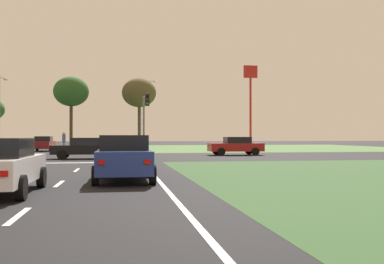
# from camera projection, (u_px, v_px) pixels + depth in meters

# --- Properties ---
(ground_plane) EXTENTS (200.00, 200.00, 0.00)m
(ground_plane) POSITION_uv_depth(u_px,v_px,m) (44.00, 158.00, 32.66)
(ground_plane) COLOR black
(grass_verge_far_right) EXTENTS (35.00, 35.00, 0.01)m
(grass_verge_far_right) POSITION_uv_depth(u_px,v_px,m) (268.00, 147.00, 60.91)
(grass_verge_far_right) COLOR #476B38
(grass_verge_far_right) RESTS_ON ground
(median_island_far) EXTENTS (1.20, 36.00, 0.14)m
(median_island_far) POSITION_uv_depth(u_px,v_px,m) (77.00, 148.00, 57.34)
(median_island_far) COLOR #ADA89E
(median_island_far) RESTS_ON ground
(lane_dash_near) EXTENTS (0.14, 2.00, 0.01)m
(lane_dash_near) POSITION_uv_depth(u_px,v_px,m) (18.00, 216.00, 8.83)
(lane_dash_near) COLOR silver
(lane_dash_near) RESTS_ON ground
(lane_dash_second) EXTENTS (0.14, 2.00, 0.01)m
(lane_dash_second) POSITION_uv_depth(u_px,v_px,m) (59.00, 184.00, 14.75)
(lane_dash_second) COLOR silver
(lane_dash_second) RESTS_ON ground
(lane_dash_third) EXTENTS (0.14, 2.00, 0.01)m
(lane_dash_third) POSITION_uv_depth(u_px,v_px,m) (77.00, 170.00, 20.67)
(lane_dash_third) COLOR silver
(lane_dash_third) RESTS_ON ground
(edge_line_right) EXTENTS (0.14, 24.00, 0.01)m
(edge_line_right) POSITION_uv_depth(u_px,v_px,m) (158.00, 180.00, 15.98)
(edge_line_right) COLOR silver
(edge_line_right) RESTS_ON ground
(stop_bar_near) EXTENTS (6.40, 0.50, 0.01)m
(stop_bar_near) POSITION_uv_depth(u_px,v_px,m) (91.00, 163.00, 26.35)
(stop_bar_near) COLOR silver
(stop_bar_near) RESTS_ON ground
(crosswalk_bar_fifth) EXTENTS (0.70, 2.80, 0.01)m
(crosswalk_bar_fifth) POSITION_uv_depth(u_px,v_px,m) (0.00, 162.00, 27.24)
(crosswalk_bar_fifth) COLOR silver
(crosswalk_bar_fifth) RESTS_ON ground
(car_beige_near) EXTENTS (1.96, 4.58, 1.47)m
(car_beige_near) POSITION_uv_depth(u_px,v_px,m) (122.00, 152.00, 22.81)
(car_beige_near) COLOR #BCAD8E
(car_beige_near) RESTS_ON ground
(car_red_second) EXTENTS (4.49, 2.07, 1.51)m
(car_red_second) POSITION_uv_depth(u_px,v_px,m) (236.00, 146.00, 36.94)
(car_red_second) COLOR #A31919
(car_red_second) RESTS_ON ground
(car_blue_third) EXTENTS (2.05, 4.24, 1.62)m
(car_blue_third) POSITION_uv_depth(u_px,v_px,m) (124.00, 158.00, 15.70)
(car_blue_third) COLOR navy
(car_blue_third) RESTS_ON ground
(car_maroon_sixth) EXTENTS (2.01, 4.44, 1.56)m
(car_maroon_sixth) POSITION_uv_depth(u_px,v_px,m) (44.00, 144.00, 46.60)
(car_maroon_sixth) COLOR maroon
(car_maroon_sixth) RESTS_ON ground
(car_black_seventh) EXTENTS (4.44, 1.97, 1.47)m
(car_black_seventh) POSITION_uv_depth(u_px,v_px,m) (85.00, 148.00, 31.05)
(car_black_seventh) COLOR black
(car_black_seventh) RESTS_ON ground
(traffic_signal_far_right) EXTENTS (0.32, 5.80, 5.21)m
(traffic_signal_far_right) POSITION_uv_depth(u_px,v_px,m) (145.00, 112.00, 38.22)
(traffic_signal_far_right) COLOR gray
(traffic_signal_far_right) RESTS_ON ground
(street_lamp_third) EXTENTS (0.58, 2.39, 8.74)m
(street_lamp_third) POSITION_uv_depth(u_px,v_px,m) (0.00, 108.00, 52.89)
(street_lamp_third) COLOR gray
(street_lamp_third) RESTS_ON ground
(street_lamp_fourth) EXTENTS (2.69, 0.50, 10.42)m
(street_lamp_fourth) POSITION_uv_depth(u_px,v_px,m) (142.00, 109.00, 70.70)
(street_lamp_fourth) COLOR gray
(street_lamp_fourth) RESTS_ON ground
(pedestrian_at_median) EXTENTS (0.34, 0.34, 1.86)m
(pedestrian_at_median) POSITION_uv_depth(u_px,v_px,m) (64.00, 139.00, 45.20)
(pedestrian_at_median) COLOR #335184
(pedestrian_at_median) RESTS_ON median_island_far
(fastfood_pole_sign) EXTENTS (1.80, 0.40, 10.77)m
(fastfood_pole_sign) POSITION_uv_depth(u_px,v_px,m) (250.00, 87.00, 57.97)
(fastfood_pole_sign) COLOR red
(fastfood_pole_sign) RESTS_ON ground
(treeline_third) EXTENTS (5.06, 5.06, 10.20)m
(treeline_third) POSITION_uv_depth(u_px,v_px,m) (71.00, 92.00, 64.58)
(treeline_third) COLOR #423323
(treeline_third) RESTS_ON ground
(treeline_fourth) EXTENTS (4.94, 4.94, 9.95)m
(treeline_fourth) POSITION_uv_depth(u_px,v_px,m) (139.00, 93.00, 64.40)
(treeline_fourth) COLOR #423323
(treeline_fourth) RESTS_ON ground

